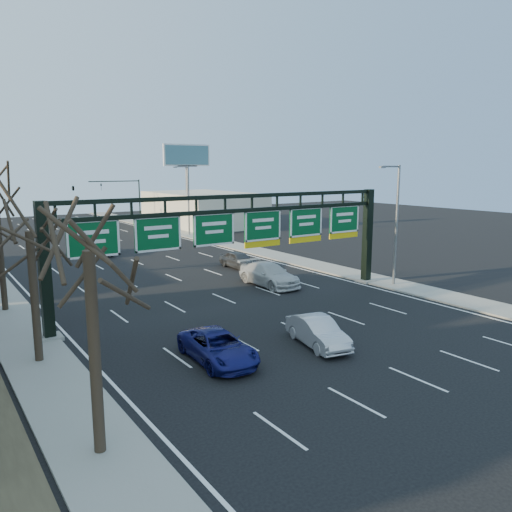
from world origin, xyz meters
TOP-DOWN VIEW (x-y plane):
  - ground at (0.00, 0.00)m, footprint 160.00×160.00m
  - sidewalk_right at (12.80, 20.00)m, footprint 3.00×120.00m
  - lane_markings at (0.00, 20.00)m, footprint 21.60×120.00m
  - sign_gantry at (0.16, 8.00)m, footprint 24.60×1.20m
  - building_right_distant at (20.00, 50.00)m, footprint 12.00×20.00m
  - tree_near at (-12.80, -4.00)m, footprint 3.60×3.60m
  - tree_gantry at (-12.80, 5.00)m, footprint 3.60×3.60m
  - streetlight_near at (12.47, 6.00)m, footprint 2.15×0.22m
  - streetlight_far at (12.47, 40.00)m, footprint 2.15×0.22m
  - billboard_right at (15.00, 44.98)m, footprint 7.00×0.50m
  - traffic_signal_mast at (5.69, 55.00)m, footprint 10.16×0.54m
  - car_blue_suv at (-5.95, 0.50)m, footprint 2.58×5.10m
  - car_silver_sedan at (-0.79, -0.54)m, footprint 2.37×4.57m
  - car_white_wagon at (4.82, 11.38)m, footprint 2.43×5.80m
  - car_grey_far at (6.48, 18.30)m, footprint 1.83×4.38m
  - car_silver_distant at (-1.43, 32.18)m, footprint 2.19×5.16m

SIDE VIEW (x-z plane):
  - ground at x=0.00m, z-range 0.00..0.00m
  - lane_markings at x=0.00m, z-range 0.00..0.01m
  - sidewalk_right at x=12.80m, z-range 0.00..0.12m
  - car_blue_suv at x=-5.95m, z-range 0.00..1.38m
  - car_silver_sedan at x=-0.79m, z-range 0.00..1.44m
  - car_grey_far at x=6.48m, z-range 0.00..1.48m
  - car_silver_distant at x=-1.43m, z-range 0.00..1.66m
  - car_white_wagon at x=4.82m, z-range 0.00..1.67m
  - building_right_distant at x=20.00m, z-range 0.00..5.00m
  - sign_gantry at x=0.16m, z-range 1.03..8.23m
  - streetlight_near at x=12.47m, z-range 0.58..9.58m
  - streetlight_far at x=12.47m, z-range 0.58..9.58m
  - traffic_signal_mast at x=5.69m, z-range 2.00..9.00m
  - tree_gantry at x=-12.80m, z-range 2.87..11.35m
  - tree_near at x=-12.80m, z-range 3.05..11.91m
  - billboard_right at x=15.00m, z-range 3.06..15.06m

